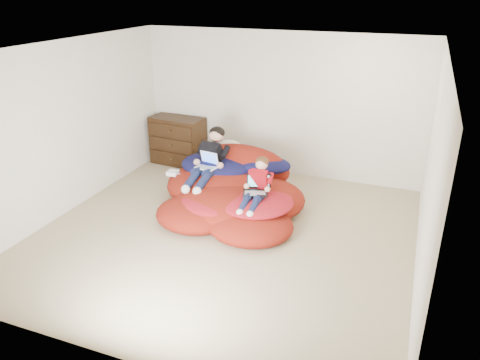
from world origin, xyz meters
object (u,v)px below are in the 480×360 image
(beanbag_pile, at_px, (232,192))
(laptop_black, at_px, (257,188))
(older_boy, at_px, (210,157))
(younger_boy, at_px, (257,184))
(laptop_white, at_px, (208,163))
(dresser, at_px, (178,141))

(beanbag_pile, xyz_separation_m, laptop_black, (0.53, -0.34, 0.30))
(older_boy, relative_size, laptop_black, 2.88)
(beanbag_pile, height_order, younger_boy, younger_boy)
(laptop_black, bearing_deg, younger_boy, 90.00)
(older_boy, bearing_deg, laptop_white, -90.00)
(younger_boy, relative_size, laptop_black, 2.10)
(beanbag_pile, distance_m, older_boy, 0.66)
(laptop_white, xyz_separation_m, laptop_black, (0.97, -0.44, -0.08))
(dresser, height_order, younger_boy, younger_boy)
(dresser, relative_size, older_boy, 0.90)
(laptop_white, bearing_deg, dresser, 133.28)
(dresser, bearing_deg, older_boy, -44.80)
(laptop_black, bearing_deg, dresser, 141.52)
(dresser, bearing_deg, laptop_white, -46.72)
(older_boy, relative_size, laptop_white, 3.33)
(younger_boy, relative_size, laptop_white, 2.43)
(dresser, bearing_deg, beanbag_pile, -40.01)
(younger_boy, distance_m, laptop_white, 1.05)
(younger_boy, bearing_deg, beanbag_pile, 148.37)
(younger_boy, distance_m, laptop_black, 0.06)
(dresser, xyz_separation_m, younger_boy, (2.20, -1.73, 0.16))
(beanbag_pile, distance_m, laptop_black, 0.70)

